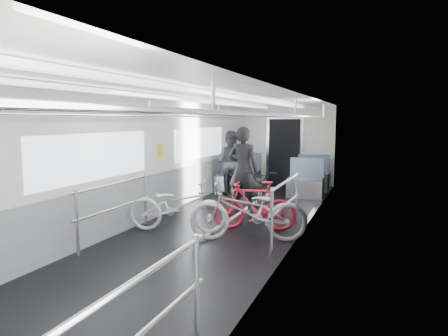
% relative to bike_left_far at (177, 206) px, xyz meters
% --- Properties ---
extents(car_shell, '(3.02, 14.01, 2.41)m').
position_rel_bike_left_far_xyz_m(car_shell, '(0.58, 0.75, 0.66)').
color(car_shell, black).
rests_on(car_shell, ground).
extents(bike_left_far, '(1.86, 0.97, 0.93)m').
position_rel_bike_left_far_xyz_m(bike_left_far, '(0.00, 0.00, 0.00)').
color(bike_left_far, silver).
rests_on(bike_left_far, floor).
extents(bike_right_mid, '(2.03, 1.24, 1.01)m').
position_rel_bike_left_far_xyz_m(bike_right_mid, '(1.35, -0.08, 0.04)').
color(bike_right_mid, '#9A9A9E').
rests_on(bike_right_mid, floor).
extents(bike_right_far, '(1.56, 0.75, 0.90)m').
position_rel_bike_left_far_xyz_m(bike_right_far, '(1.25, 0.58, -0.01)').
color(bike_right_far, '#B31627').
rests_on(bike_right_far, floor).
extents(bike_aisle, '(1.18, 1.95, 0.97)m').
position_rel_bike_left_far_xyz_m(bike_aisle, '(0.99, 1.80, 0.02)').
color(bike_aisle, black).
rests_on(bike_aisle, floor).
extents(person_standing, '(0.71, 0.50, 1.84)m').
position_rel_bike_left_far_xyz_m(person_standing, '(0.59, 1.90, 0.46)').
color(person_standing, black).
rests_on(person_standing, floor).
extents(person_seated, '(0.86, 0.70, 1.69)m').
position_rel_bike_left_far_xyz_m(person_seated, '(-0.40, 3.76, 0.38)').
color(person_seated, '#26252C').
rests_on(person_seated, floor).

